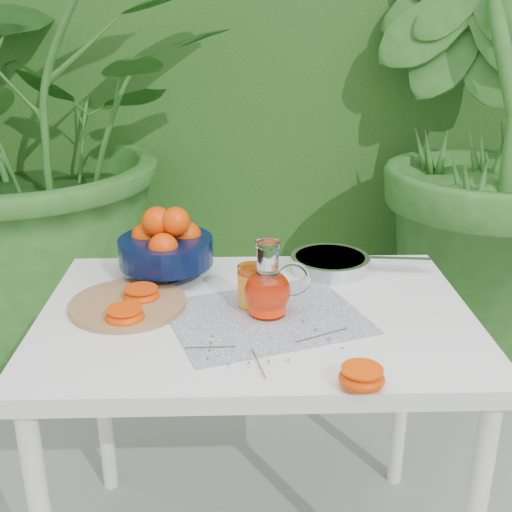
{
  "coord_description": "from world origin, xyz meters",
  "views": [
    {
      "loc": [
        -0.01,
        -1.39,
        1.41
      ],
      "look_at": [
        0.03,
        -0.03,
        0.88
      ],
      "focal_mm": 45.0,
      "sensor_mm": 36.0,
      "label": 1
    }
  ],
  "objects_px": {
    "white_table": "(256,342)",
    "saute_pan": "(331,262)",
    "juice_pitcher": "(268,289)",
    "cutting_board": "(128,304)",
    "fruit_bowl": "(166,245)"
  },
  "relations": [
    {
      "from": "white_table",
      "to": "saute_pan",
      "type": "relative_size",
      "value": 2.62
    },
    {
      "from": "cutting_board",
      "to": "saute_pan",
      "type": "height_order",
      "value": "saute_pan"
    },
    {
      "from": "saute_pan",
      "to": "cutting_board",
      "type": "bearing_deg",
      "value": -156.75
    },
    {
      "from": "white_table",
      "to": "saute_pan",
      "type": "bearing_deg",
      "value": 49.75
    },
    {
      "from": "cutting_board",
      "to": "fruit_bowl",
      "type": "height_order",
      "value": "fruit_bowl"
    },
    {
      "from": "white_table",
      "to": "juice_pitcher",
      "type": "distance_m",
      "value": 0.15
    },
    {
      "from": "white_table",
      "to": "cutting_board",
      "type": "bearing_deg",
      "value": 174.79
    },
    {
      "from": "fruit_bowl",
      "to": "saute_pan",
      "type": "height_order",
      "value": "fruit_bowl"
    },
    {
      "from": "cutting_board",
      "to": "saute_pan",
      "type": "relative_size",
      "value": 0.71
    },
    {
      "from": "cutting_board",
      "to": "white_table",
      "type": "bearing_deg",
      "value": -5.21
    },
    {
      "from": "fruit_bowl",
      "to": "saute_pan",
      "type": "xyz_separation_m",
      "value": [
        0.43,
        0.03,
        -0.07
      ]
    },
    {
      "from": "white_table",
      "to": "cutting_board",
      "type": "relative_size",
      "value": 3.68
    },
    {
      "from": "fruit_bowl",
      "to": "juice_pitcher",
      "type": "height_order",
      "value": "fruit_bowl"
    },
    {
      "from": "white_table",
      "to": "juice_pitcher",
      "type": "xyz_separation_m",
      "value": [
        0.03,
        -0.02,
        0.15
      ]
    },
    {
      "from": "juice_pitcher",
      "to": "saute_pan",
      "type": "distance_m",
      "value": 0.32
    }
  ]
}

